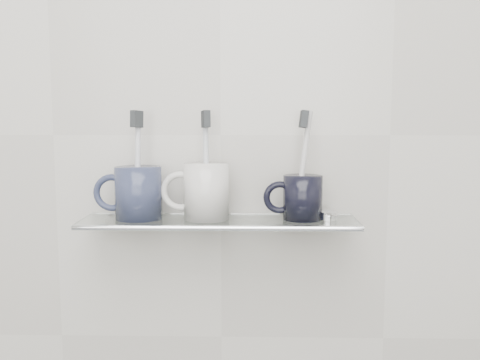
{
  "coord_description": "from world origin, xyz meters",
  "views": [
    {
      "loc": [
        0.06,
        0.09,
        1.29
      ],
      "look_at": [
        0.04,
        1.04,
        1.17
      ],
      "focal_mm": 40.0,
      "sensor_mm": 36.0,
      "label": 1
    }
  ],
  "objects_px": {
    "mug_left": "(138,193)",
    "shelf_glass": "(219,221)",
    "mug_center": "(206,191)",
    "mug_right": "(303,197)"
  },
  "relations": [
    {
      "from": "shelf_glass",
      "to": "mug_left",
      "type": "xyz_separation_m",
      "value": [
        -0.15,
        0.0,
        0.05
      ]
    },
    {
      "from": "shelf_glass",
      "to": "mug_right",
      "type": "bearing_deg",
      "value": 1.89
    },
    {
      "from": "shelf_glass",
      "to": "mug_center",
      "type": "distance_m",
      "value": 0.06
    },
    {
      "from": "mug_right",
      "to": "mug_left",
      "type": "bearing_deg",
      "value": -160.93
    },
    {
      "from": "shelf_glass",
      "to": "mug_right",
      "type": "height_order",
      "value": "mug_right"
    },
    {
      "from": "mug_left",
      "to": "shelf_glass",
      "type": "bearing_deg",
      "value": 4.36
    },
    {
      "from": "shelf_glass",
      "to": "mug_right",
      "type": "relative_size",
      "value": 6.27
    },
    {
      "from": "mug_left",
      "to": "mug_right",
      "type": "bearing_deg",
      "value": 6.31
    },
    {
      "from": "mug_center",
      "to": "mug_right",
      "type": "xyz_separation_m",
      "value": [
        0.17,
        0.0,
        -0.01
      ]
    },
    {
      "from": "shelf_glass",
      "to": "mug_right",
      "type": "distance_m",
      "value": 0.16
    }
  ]
}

